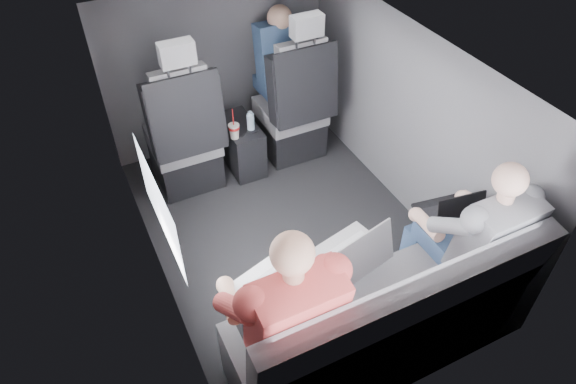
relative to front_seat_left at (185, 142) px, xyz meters
name	(u,v)px	position (x,y,z in m)	size (l,w,h in m)	color
floor	(290,234)	(0.45, -0.84, -0.40)	(2.60, 2.60, 0.00)	black
ceiling	(291,60)	(0.45, -0.84, 0.95)	(2.60, 2.60, 0.00)	#B2B2AD
panel_left	(148,203)	(-0.45, -0.84, 0.27)	(0.02, 2.60, 1.35)	#56565B
panel_right	(409,123)	(1.35, -0.84, 0.27)	(0.02, 2.60, 1.35)	#56565B
panel_front	(217,68)	(0.45, 0.46, 0.27)	(1.80, 0.02, 1.35)	#56565B
panel_back	(418,319)	(0.45, -2.14, 0.27)	(1.80, 0.02, 1.35)	#56565B
side_window	(159,206)	(-0.43, -1.14, 0.50)	(0.02, 0.75, 0.42)	white
seatbelt	(305,77)	(0.90, -0.17, 0.40)	(0.05, 0.01, 0.65)	black
front_seat_left	(185,142)	(0.00, 0.00, 0.00)	(0.52, 0.58, 1.26)	black
front_seat_right	(294,112)	(0.90, 0.00, 0.00)	(0.52, 0.58, 1.26)	black
center_console	(241,145)	(0.45, 0.04, -0.20)	(0.24, 0.48, 0.41)	black
rear_bench	(379,325)	(0.45, -1.90, -0.09)	(1.60, 0.57, 0.92)	slate
soda_cup	(234,131)	(0.35, -0.11, 0.06)	(0.08, 0.08, 0.25)	white
water_bottle	(251,122)	(0.50, -0.07, 0.07)	(0.06, 0.06, 0.16)	#99BDD0
laptop_white	(276,284)	(-0.03, -1.64, 0.24)	(0.41, 0.42, 0.26)	white
laptop_silver	(355,251)	(0.43, -1.63, 0.23)	(0.40, 0.39, 0.25)	#ABABAF
laptop_black	(449,211)	(1.07, -1.61, 0.23)	(0.32, 0.30, 0.21)	black
passenger_rear_left	(282,312)	(-0.08, -1.81, 0.24)	(0.51, 0.63, 1.24)	#303034
passenger_rear_right	(470,236)	(1.06, -1.81, 0.21)	(0.48, 0.60, 1.18)	navy
passenger_front_right	(280,59)	(0.91, 0.26, 0.34)	(0.38, 0.38, 0.74)	navy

